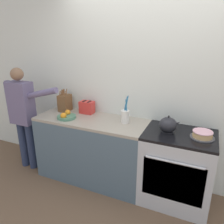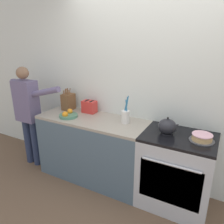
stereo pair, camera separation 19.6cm
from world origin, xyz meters
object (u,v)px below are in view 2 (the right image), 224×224
(knife_block, at_px, (68,102))
(person_baker, at_px, (28,109))
(fruit_bowl, at_px, (68,115))
(tea_kettle, at_px, (167,126))
(stove_range, at_px, (175,171))
(utensil_crock, at_px, (125,116))
(toaster, at_px, (89,107))
(layer_cake, at_px, (202,138))

(knife_block, relative_size, person_baker, 0.21)
(fruit_bowl, relative_size, person_baker, 0.16)
(tea_kettle, bearing_deg, person_baker, -175.33)
(tea_kettle, height_order, fruit_bowl, tea_kettle)
(stove_range, relative_size, utensil_crock, 2.55)
(fruit_bowl, relative_size, toaster, 1.18)
(layer_cake, bearing_deg, toaster, 172.82)
(tea_kettle, bearing_deg, toaster, 171.15)
(layer_cake, distance_m, knife_block, 1.88)
(utensil_crock, distance_m, fruit_bowl, 0.79)
(stove_range, relative_size, fruit_bowl, 3.60)
(toaster, bearing_deg, tea_kettle, -8.85)
(toaster, distance_m, person_baker, 0.93)
(knife_block, bearing_deg, toaster, 6.53)
(stove_range, height_order, knife_block, knife_block)
(tea_kettle, bearing_deg, utensil_crock, 173.35)
(fruit_bowl, bearing_deg, layer_cake, 3.37)
(knife_block, relative_size, utensil_crock, 0.93)
(stove_range, height_order, fruit_bowl, fruit_bowl)
(toaster, bearing_deg, stove_range, -8.11)
(fruit_bowl, bearing_deg, utensil_crock, 12.76)
(utensil_crock, bearing_deg, knife_block, 175.34)
(utensil_crock, relative_size, fruit_bowl, 1.42)
(stove_range, bearing_deg, utensil_crock, 174.33)
(tea_kettle, relative_size, toaster, 1.16)
(knife_block, xyz_separation_m, toaster, (0.34, 0.04, -0.04))
(utensil_crock, relative_size, toaster, 1.67)
(fruit_bowl, bearing_deg, person_baker, -175.63)
(tea_kettle, xyz_separation_m, person_baker, (-2.02, -0.16, -0.07))
(stove_range, height_order, layer_cake, layer_cake)
(fruit_bowl, bearing_deg, tea_kettle, 4.83)
(tea_kettle, relative_size, knife_block, 0.75)
(utensil_crock, bearing_deg, tea_kettle, -6.65)
(layer_cake, relative_size, toaster, 1.22)
(tea_kettle, height_order, person_baker, person_baker)
(layer_cake, xyz_separation_m, knife_block, (-1.87, 0.15, 0.09))
(layer_cake, xyz_separation_m, person_baker, (-2.39, -0.15, -0.02))
(tea_kettle, xyz_separation_m, utensil_crock, (-0.54, 0.06, 0.00))
(layer_cake, bearing_deg, stove_range, 178.17)
(knife_block, xyz_separation_m, fruit_bowl, (0.19, -0.25, -0.09))
(stove_range, distance_m, tea_kettle, 0.55)
(utensil_crock, bearing_deg, toaster, 169.24)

